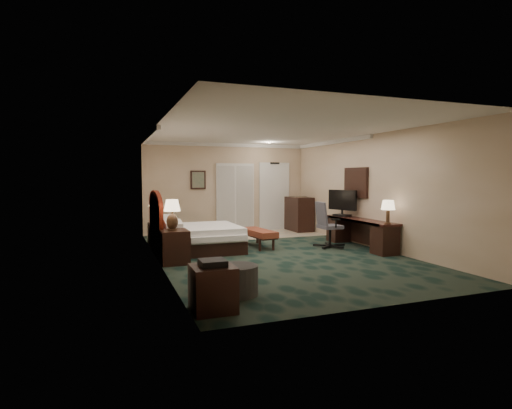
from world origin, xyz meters
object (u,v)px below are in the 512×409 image
object	(u,v)px
nightstand_far	(157,233)
bed_bench	(259,238)
side_table	(213,288)
minibar	(299,214)
lamp_near	(172,215)
desk	(360,233)
ottoman	(237,280)
nightstand_near	(174,247)
tv	(342,203)
desk_chair	(330,225)
lamp_far	(156,210)
bed	(199,238)

from	to	relation	value
nightstand_far	bed_bench	distance (m)	2.60
side_table	minibar	xyz separation A→B (m)	(4.37, 6.33, 0.24)
lamp_near	bed_bench	xyz separation A→B (m)	(2.23, 1.14, -0.74)
desk	minibar	bearing A→B (deg)	90.99
lamp_near	side_table	world-z (taller)	lamp_near
ottoman	side_table	xyz separation A→B (m)	(-0.50, -0.55, 0.07)
nightstand_near	minibar	distance (m)	5.53
side_table	tv	world-z (taller)	tv
desk	minibar	distance (m)	3.13
nightstand_near	tv	xyz separation A→B (m)	(4.43, 0.97, 0.69)
desk	tv	size ratio (longest dim) A/B	2.73
nightstand_near	desk_chair	distance (m)	3.80
desk_chair	tv	bearing A→B (deg)	37.72
nightstand_near	ottoman	xyz separation A→B (m)	(0.52, -2.42, -0.11)
nightstand_near	lamp_near	bearing A→B (deg)	-156.94
side_table	desk_chair	xyz separation A→B (m)	(3.75, 3.43, 0.26)
ottoman	desk_chair	size ratio (longest dim) A/B	0.54
nightstand_far	lamp_near	world-z (taller)	lamp_near
lamp_far	bed_bench	world-z (taller)	lamp_far
nightstand_far	side_table	size ratio (longest dim) A/B	0.92
ottoman	desk	size ratio (longest dim) A/B	0.25
lamp_far	minibar	xyz separation A→B (m)	(4.45, 0.87, -0.34)
bed	minibar	world-z (taller)	minibar
bed	tv	xyz separation A→B (m)	(3.70, -0.17, 0.73)
tv	minibar	size ratio (longest dim) A/B	0.82
lamp_far	side_table	world-z (taller)	lamp_far
nightstand_near	minibar	size ratio (longest dim) A/B	0.62
lamp_far	side_table	bearing A→B (deg)	-89.19
nightstand_far	ottoman	xyz separation A→B (m)	(0.57, -4.86, -0.05)
bed	lamp_far	xyz separation A→B (m)	(-0.79, 1.35, 0.58)
lamp_near	desk	bearing A→B (deg)	3.06
lamp_near	lamp_far	world-z (taller)	lamp_near
ottoman	minibar	distance (m)	6.96
nightstand_far	lamp_near	xyz separation A→B (m)	(0.01, -2.46, 0.69)
nightstand_near	minibar	world-z (taller)	minibar
lamp_near	tv	bearing A→B (deg)	12.40
tv	minibar	world-z (taller)	tv
lamp_near	bed_bench	size ratio (longest dim) A/B	0.48
bed_bench	nightstand_far	bearing A→B (deg)	143.26
tv	bed_bench	bearing A→B (deg)	157.70
nightstand_near	nightstand_far	world-z (taller)	nightstand_near
minibar	lamp_far	bearing A→B (deg)	-168.89
nightstand_near	lamp_near	xyz separation A→B (m)	(-0.04, -0.02, 0.63)
bed_bench	desk_chair	bearing A→B (deg)	-29.42
lamp_far	side_table	size ratio (longest dim) A/B	1.18
nightstand_far	side_table	world-z (taller)	side_table
bed	desk	bearing A→B (deg)	-13.72
desk	tv	bearing A→B (deg)	91.37
nightstand_near	nightstand_far	xyz separation A→B (m)	(-0.05, 2.44, -0.06)
tv	minibar	distance (m)	2.44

